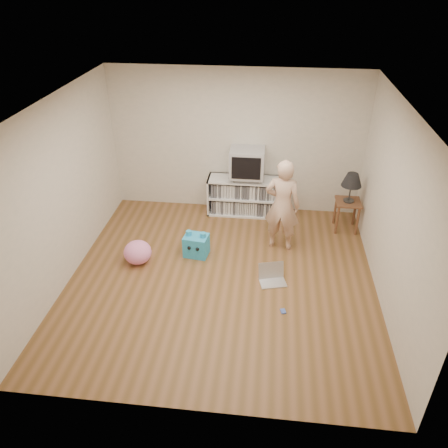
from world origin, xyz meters
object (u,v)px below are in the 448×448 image
object	(u,v)px
media_unit	(246,196)
plush_blue	(196,245)
dvd_deck	(247,177)
person	(282,206)
laptop	(272,276)
crt_tv	(247,162)
plush_pink	(138,252)
side_table	(347,208)
table_lamp	(352,180)

from	to	relation	value
media_unit	plush_blue	bearing A→B (deg)	-115.27
dvd_deck	plush_blue	world-z (taller)	dvd_deck
person	laptop	bearing A→B (deg)	93.62
crt_tv	plush_blue	distance (m)	1.81
crt_tv	plush_pink	size ratio (longest dim) A/B	1.39
dvd_deck	person	xyz separation A→B (m)	(0.63, -1.06, 0.04)
side_table	plush_pink	bearing A→B (deg)	-157.52
media_unit	laptop	bearing A→B (deg)	-75.12
table_lamp	laptop	bearing A→B (deg)	-127.74
crt_tv	person	size ratio (longest dim) A/B	0.39
side_table	person	distance (m)	1.38
media_unit	dvd_deck	xyz separation A→B (m)	(-0.00, -0.02, 0.39)
dvd_deck	table_lamp	size ratio (longest dim) A/B	0.87
laptop	plush_pink	size ratio (longest dim) A/B	1.03
media_unit	crt_tv	distance (m)	0.67
media_unit	laptop	size ratio (longest dim) A/B	3.17
side_table	person	xyz separation A→B (m)	(-1.14, -0.69, 0.36)
person	plush_pink	xyz separation A→B (m)	(-2.20, -0.69, -0.59)
media_unit	plush_blue	distance (m)	1.63
laptop	plush_blue	world-z (taller)	plush_blue
dvd_deck	side_table	xyz separation A→B (m)	(1.77, -0.37, -0.32)
person	plush_blue	xyz separation A→B (m)	(-1.32, -0.39, -0.59)
table_lamp	person	size ratio (longest dim) A/B	0.33
side_table	crt_tv	bearing A→B (deg)	168.32
media_unit	person	xyz separation A→B (m)	(0.63, -1.07, 0.42)
side_table	laptop	world-z (taller)	side_table
side_table	plush_pink	distance (m)	3.62
side_table	person	world-z (taller)	person
media_unit	plush_blue	world-z (taller)	media_unit
side_table	plush_blue	world-z (taller)	side_table
media_unit	plush_blue	size ratio (longest dim) A/B	3.26
table_lamp	media_unit	bearing A→B (deg)	167.73
dvd_deck	crt_tv	size ratio (longest dim) A/B	0.75
media_unit	person	distance (m)	1.32
table_lamp	laptop	world-z (taller)	table_lamp
person	laptop	distance (m)	1.16
person	plush_pink	world-z (taller)	person
person	laptop	xyz separation A→B (m)	(-0.10, -0.92, -0.70)
side_table	laptop	size ratio (longest dim) A/B	1.24
laptop	dvd_deck	bearing A→B (deg)	90.10
dvd_deck	laptop	world-z (taller)	dvd_deck
side_table	laptop	distance (m)	2.06
laptop	plush_blue	size ratio (longest dim) A/B	1.03
crt_tv	laptop	distance (m)	2.25
side_table	dvd_deck	bearing A→B (deg)	168.21
table_lamp	plush_blue	distance (m)	2.80
person	plush_pink	size ratio (longest dim) A/B	3.58
table_lamp	side_table	bearing A→B (deg)	0.00
media_unit	crt_tv	size ratio (longest dim) A/B	2.33
table_lamp	laptop	distance (m)	2.21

